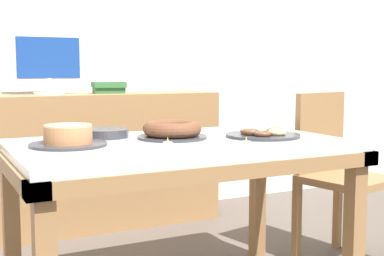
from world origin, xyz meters
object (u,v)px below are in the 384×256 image
Objects in this scene: tealight_left_edge at (268,126)px; cake_chocolate_round at (68,137)px; computer_monitor at (49,65)px; tealight_near_front at (246,143)px; book_stack at (109,87)px; tealight_centre at (168,143)px; plate_stack at (106,133)px; chair at (336,168)px; pastry_platter at (263,134)px; cake_golden_bundt at (172,130)px.

cake_chocolate_round is at bearing -170.84° from tealight_left_edge.
computer_monitor is 10.60× the size of tealight_near_front.
book_stack is 5.99× the size of tealight_centre.
computer_monitor is at bearing 81.19° from cake_chocolate_round.
tealight_left_edge is at bearing -0.95° from plate_stack.
cake_chocolate_round is at bearing -138.69° from plate_stack.
chair reaches higher than plate_stack.
chair is 4.48× the size of plate_stack.
computer_monitor is 1.38m from cake_chocolate_round.
computer_monitor is 1.77× the size of book_stack.
computer_monitor is at bearing 90.76° from plate_stack.
tealight_centre is 0.33m from tealight_near_front.
book_stack is 0.75× the size of cake_chocolate_round.
chair is 2.71× the size of pastry_platter.
plate_stack reaches higher than tealight_left_edge.
cake_golden_bundt reaches higher than tealight_centre.
cake_chocolate_round is (-0.21, -1.33, -0.30)m from computer_monitor.
cake_chocolate_round is (-1.51, -0.09, 0.27)m from chair.
book_stack is at bearing 0.20° from computer_monitor.
cake_golden_bundt is at bearing -33.27° from plate_stack.
book_stack reaches higher than plate_stack.
tealight_left_edge is (0.91, -1.15, -0.33)m from computer_monitor.
book_stack is 1.21m from plate_stack.
cake_chocolate_round is at bearing 155.30° from tealight_near_front.
cake_chocolate_round is (-0.60, -1.33, -0.15)m from book_stack.
tealight_centre and tealight_left_edge have the same top height.
tealight_centre is (0.15, -0.37, -0.01)m from plate_stack.
tealight_left_edge is (-0.40, 0.09, 0.24)m from chair.
book_stack is 1.47m from cake_chocolate_round.
computer_monitor is 1.22× the size of pastry_platter.
tealight_centre is at bearing -119.19° from cake_golden_bundt.
chair is 0.70m from pastry_platter.
chair reaches higher than tealight_near_front.
pastry_platter is at bearing 41.78° from tealight_near_front.
cake_golden_bundt reaches higher than tealight_near_front.
pastry_platter is 8.67× the size of tealight_left_edge.
chair is at bearing 3.44° from cake_golden_bundt.
tealight_near_front is at bearing -74.26° from computer_monitor.
chair is 1.07m from cake_golden_bundt.
book_stack is (-0.90, 1.24, 0.42)m from chair.
tealight_centre is 0.83m from tealight_left_edge.
pastry_platter is 8.67× the size of tealight_centre.
cake_golden_bundt reaches higher than tealight_left_edge.
plate_stack reaches higher than tealight_centre.
book_stack reaches higher than tealight_left_edge.
book_stack reaches higher than tealight_centre.
book_stack is 1.27m from tealight_left_edge.
tealight_near_front is (0.06, -1.64, -0.18)m from book_stack.
plate_stack is (-0.66, 0.31, 0.01)m from pastry_platter.
tealight_near_front is at bearing -87.85° from book_stack.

